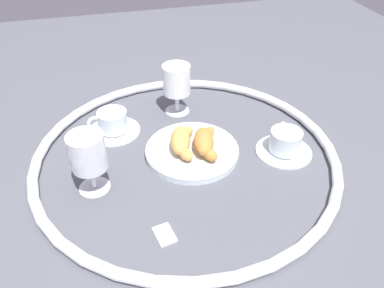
% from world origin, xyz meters
% --- Properties ---
extents(ground_plane, '(2.20, 2.20, 0.00)m').
position_xyz_m(ground_plane, '(0.00, 0.00, 0.00)').
color(ground_plane, '#4C4F56').
extents(table_chrome_rim, '(0.72, 0.72, 0.02)m').
position_xyz_m(table_chrome_rim, '(0.00, 0.00, 0.01)').
color(table_chrome_rim, silver).
rests_on(table_chrome_rim, ground_plane).
extents(pastry_plate, '(0.23, 0.23, 0.02)m').
position_xyz_m(pastry_plate, '(-0.01, 0.02, 0.01)').
color(pastry_plate, silver).
rests_on(pastry_plate, ground_plane).
extents(croissant_large, '(0.13, 0.09, 0.04)m').
position_xyz_m(croissant_large, '(-0.02, -0.01, 0.04)').
color(croissant_large, '#D6994C').
rests_on(croissant_large, pastry_plate).
extents(croissant_small, '(0.13, 0.08, 0.04)m').
position_xyz_m(croissant_small, '(-0.00, 0.05, 0.04)').
color(croissant_small, '#BC7A38').
rests_on(croissant_small, pastry_plate).
extents(coffee_cup_near, '(0.14, 0.14, 0.06)m').
position_xyz_m(coffee_cup_near, '(0.04, 0.24, 0.03)').
color(coffee_cup_near, silver).
rests_on(coffee_cup_near, ground_plane).
extents(coffee_cup_far, '(0.14, 0.14, 0.06)m').
position_xyz_m(coffee_cup_far, '(-0.15, -0.16, 0.03)').
color(coffee_cup_far, silver).
rests_on(coffee_cup_far, ground_plane).
extents(juice_glass_left, '(0.08, 0.08, 0.14)m').
position_xyz_m(juice_glass_left, '(0.05, -0.22, 0.09)').
color(juice_glass_left, white).
rests_on(juice_glass_left, ground_plane).
extents(juice_glass_right, '(0.08, 0.08, 0.14)m').
position_xyz_m(juice_glass_right, '(-0.21, 0.03, 0.10)').
color(juice_glass_right, white).
rests_on(juice_glass_right, ground_plane).
extents(sugar_packet, '(0.06, 0.04, 0.01)m').
position_xyz_m(sugar_packet, '(0.22, -0.10, 0.00)').
color(sugar_packet, white).
rests_on(sugar_packet, ground_plane).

